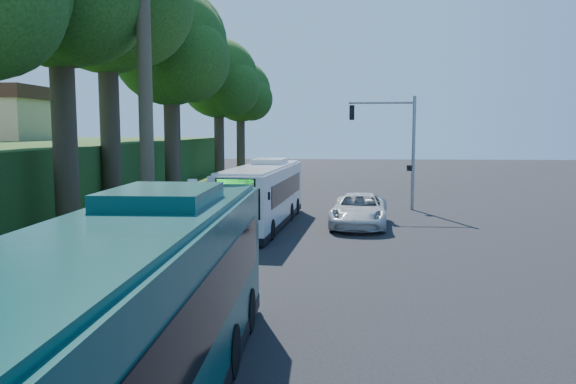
# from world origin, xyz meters

# --- Properties ---
(ground) EXTENTS (140.00, 140.00, 0.00)m
(ground) POSITION_xyz_m (0.00, 0.00, 0.00)
(ground) COLOR black
(ground) RESTS_ON ground
(sidewalk) EXTENTS (4.50, 70.00, 0.12)m
(sidewalk) POSITION_xyz_m (-7.30, 0.00, 0.06)
(sidewalk) COLOR gray
(sidewalk) RESTS_ON ground
(red_curb) EXTENTS (0.25, 30.00, 0.13)m
(red_curb) POSITION_xyz_m (-5.00, -4.00, 0.07)
(red_curb) COLOR maroon
(red_curb) RESTS_ON ground
(grass_verge) EXTENTS (8.00, 70.00, 0.06)m
(grass_verge) POSITION_xyz_m (-13.00, 5.00, 0.03)
(grass_verge) COLOR #234719
(grass_verge) RESTS_ON ground
(bus_shelter) EXTENTS (3.20, 1.51, 2.55)m
(bus_shelter) POSITION_xyz_m (-7.26, -2.86, 1.81)
(bus_shelter) COLOR black
(bus_shelter) RESTS_ON ground
(stop_sign_pole) EXTENTS (0.35, 0.06, 3.17)m
(stop_sign_pole) POSITION_xyz_m (-5.40, -5.00, 2.08)
(stop_sign_pole) COLOR gray
(stop_sign_pole) RESTS_ON ground
(traffic_signal_pole) EXTENTS (4.10, 0.30, 7.00)m
(traffic_signal_pole) POSITION_xyz_m (3.78, 10.00, 4.42)
(traffic_signal_pole) COLOR gray
(traffic_signal_pole) RESTS_ON ground
(tree_2) EXTENTS (8.82, 8.40, 15.12)m
(tree_2) POSITION_xyz_m (-11.89, 15.98, 10.48)
(tree_2) COLOR #382B1E
(tree_2) RESTS_ON ground
(tree_3) EXTENTS (10.08, 9.60, 17.28)m
(tree_3) POSITION_xyz_m (-13.88, 23.98, 11.98)
(tree_3) COLOR #382B1E
(tree_3) RESTS_ON ground
(tree_4) EXTENTS (8.40, 8.00, 14.14)m
(tree_4) POSITION_xyz_m (-11.40, 31.98, 9.73)
(tree_4) COLOR #382B1E
(tree_4) RESTS_ON ground
(tree_5) EXTENTS (7.35, 7.00, 12.86)m
(tree_5) POSITION_xyz_m (-10.41, 39.99, 8.96)
(tree_5) COLOR #382B1E
(tree_5) RESTS_ON ground
(white_bus) EXTENTS (3.46, 11.53, 3.38)m
(white_bus) POSITION_xyz_m (-3.79, 3.68, 1.65)
(white_bus) COLOR silver
(white_bus) RESTS_ON ground
(teal_bus) EXTENTS (2.82, 12.88, 3.84)m
(teal_bus) POSITION_xyz_m (-3.71, -16.43, 1.87)
(teal_bus) COLOR #0A3A37
(teal_bus) RESTS_ON ground
(pickup) EXTENTS (3.40, 6.28, 1.67)m
(pickup) POSITION_xyz_m (1.16, 3.76, 0.84)
(pickup) COLOR silver
(pickup) RESTS_ON ground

